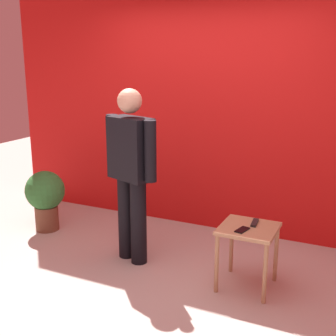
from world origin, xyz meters
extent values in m
plane|color=#B7B2A8|center=(0.00, 0.00, 0.00)|extent=(12.00, 12.00, 0.00)
cube|color=red|center=(0.00, 1.62, 1.59)|extent=(5.18, 0.12, 3.18)
cylinder|color=black|center=(-0.44, 0.49, 0.41)|extent=(0.20, 0.20, 0.81)
cylinder|color=black|center=(-0.27, 0.42, 0.41)|extent=(0.20, 0.20, 0.81)
cube|color=black|center=(-0.36, 0.46, 1.10)|extent=(0.49, 0.36, 0.58)
cube|color=red|center=(-0.32, 0.56, 1.13)|extent=(0.12, 0.05, 0.48)
cube|color=#C68CB7|center=(-0.31, 0.57, 1.11)|extent=(0.04, 0.02, 0.44)
cylinder|color=black|center=(-0.61, 0.55, 1.12)|extent=(0.14, 0.14, 0.55)
cylinder|color=black|center=(-0.10, 0.36, 1.12)|extent=(0.14, 0.14, 0.55)
sphere|color=tan|center=(-0.36, 0.46, 1.54)|extent=(0.22, 0.22, 0.22)
cube|color=tan|center=(0.79, 0.42, 0.53)|extent=(0.46, 0.46, 0.03)
cylinder|color=tan|center=(0.59, 0.22, 0.26)|extent=(0.04, 0.04, 0.51)
cylinder|color=tan|center=(0.99, 0.22, 0.26)|extent=(0.04, 0.04, 0.51)
cylinder|color=tan|center=(0.59, 0.62, 0.26)|extent=(0.04, 0.04, 0.51)
cylinder|color=tan|center=(0.99, 0.62, 0.26)|extent=(0.04, 0.04, 0.51)
cube|color=black|center=(0.76, 0.32, 0.55)|extent=(0.10, 0.16, 0.01)
cube|color=black|center=(0.81, 0.51, 0.55)|extent=(0.06, 0.17, 0.02)
cylinder|color=brown|center=(-1.62, 0.69, 0.14)|extent=(0.26, 0.26, 0.28)
sphere|color=#2D7233|center=(-1.62, 0.69, 0.47)|extent=(0.44, 0.44, 0.44)
camera|label=1|loc=(1.66, -2.97, 1.93)|focal=47.05mm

